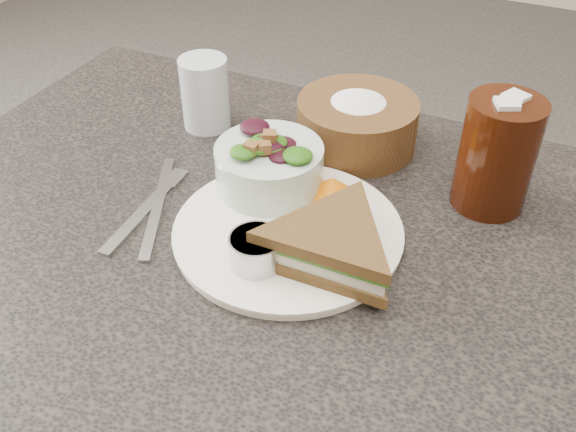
# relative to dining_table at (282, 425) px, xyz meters

# --- Properties ---
(dining_table) EXTENTS (1.00, 0.70, 0.75)m
(dining_table) POSITION_rel_dining_table_xyz_m (0.00, 0.00, 0.00)
(dining_table) COLOR black
(dining_table) RESTS_ON floor
(dinner_plate) EXTENTS (0.26, 0.26, 0.01)m
(dinner_plate) POSITION_rel_dining_table_xyz_m (0.01, 0.01, 0.38)
(dinner_plate) COLOR white
(dinner_plate) RESTS_ON dining_table
(sandwich) EXTENTS (0.18, 0.18, 0.05)m
(sandwich) POSITION_rel_dining_table_xyz_m (0.07, -0.02, 0.41)
(sandwich) COLOR #4B371A
(sandwich) RESTS_ON dinner_plate
(salad_bowl) EXTENTS (0.17, 0.17, 0.08)m
(salad_bowl) POSITION_rel_dining_table_xyz_m (-0.05, 0.08, 0.42)
(salad_bowl) COLOR #B6CABE
(salad_bowl) RESTS_ON dinner_plate
(dressing_ramekin) EXTENTS (0.08, 0.08, 0.04)m
(dressing_ramekin) POSITION_rel_dining_table_xyz_m (-0.00, -0.06, 0.40)
(dressing_ramekin) COLOR #AFB0B6
(dressing_ramekin) RESTS_ON dinner_plate
(orange_wedge) EXTENTS (0.09, 0.09, 0.03)m
(orange_wedge) POSITION_rel_dining_table_xyz_m (0.03, 0.09, 0.40)
(orange_wedge) COLOR orange
(orange_wedge) RESTS_ON dinner_plate
(fork) EXTENTS (0.02, 0.16, 0.00)m
(fork) POSITION_rel_dining_table_xyz_m (-0.17, -0.03, 0.38)
(fork) COLOR #B3B5B8
(fork) RESTS_ON dining_table
(knife) EXTENTS (0.10, 0.19, 0.00)m
(knife) POSITION_rel_dining_table_xyz_m (-0.16, -0.01, 0.38)
(knife) COLOR #B3B5B8
(knife) RESTS_ON dining_table
(bread_basket) EXTENTS (0.17, 0.17, 0.09)m
(bread_basket) POSITION_rel_dining_table_xyz_m (0.01, 0.23, 0.42)
(bread_basket) COLOR brown
(bread_basket) RESTS_ON dining_table
(cola_glass) EXTENTS (0.10, 0.10, 0.15)m
(cola_glass) POSITION_rel_dining_table_xyz_m (0.20, 0.17, 0.45)
(cola_glass) COLOR black
(cola_glass) RESTS_ON dining_table
(water_glass) EXTENTS (0.08, 0.08, 0.10)m
(water_glass) POSITION_rel_dining_table_xyz_m (-0.21, 0.19, 0.43)
(water_glass) COLOR silver
(water_glass) RESTS_ON dining_table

